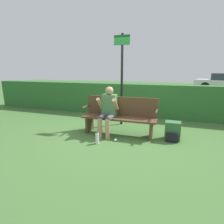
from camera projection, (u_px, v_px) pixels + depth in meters
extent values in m
plane|color=#426B33|center=(119.00, 134.00, 4.56)|extent=(40.00, 40.00, 0.00)
cube|color=#2D662D|center=(135.00, 100.00, 6.36)|extent=(12.00, 0.52, 1.14)
cube|color=#513823|center=(119.00, 118.00, 4.45)|extent=(1.89, 0.45, 0.05)
cube|color=#513823|center=(121.00, 106.00, 4.58)|extent=(1.89, 0.04, 0.50)
cube|color=#513823|center=(90.00, 124.00, 4.76)|extent=(0.06, 0.41, 0.41)
cube|color=#513823|center=(151.00, 130.00, 4.26)|extent=(0.06, 0.41, 0.41)
cylinder|color=#513823|center=(86.00, 106.00, 4.67)|extent=(0.05, 0.41, 0.05)
cylinder|color=#513823|center=(156.00, 112.00, 4.12)|extent=(0.05, 0.41, 0.05)
cube|color=#4C7F4C|center=(109.00, 105.00, 4.50)|extent=(0.36, 0.22, 0.57)
sphere|color=tan|center=(109.00, 91.00, 4.41)|extent=(0.21, 0.21, 0.21)
cylinder|color=#4C4C51|center=(103.00, 117.00, 4.39)|extent=(0.13, 0.44, 0.13)
cylinder|color=#4C4C51|center=(110.00, 117.00, 4.33)|extent=(0.13, 0.44, 0.13)
cylinder|color=tan|center=(100.00, 129.00, 4.25)|extent=(0.11, 0.11, 0.49)
cylinder|color=tan|center=(108.00, 129.00, 4.19)|extent=(0.11, 0.11, 0.49)
cylinder|color=tan|center=(100.00, 104.00, 4.42)|extent=(0.09, 0.34, 0.34)
cylinder|color=tan|center=(115.00, 105.00, 4.30)|extent=(0.09, 0.34, 0.34)
cube|color=#336638|center=(172.00, 131.00, 4.17)|extent=(0.35, 0.25, 0.44)
cube|color=black|center=(172.00, 138.00, 4.04)|extent=(0.27, 0.09, 0.20)
cylinder|color=white|center=(97.00, 139.00, 3.95)|extent=(0.08, 0.08, 0.24)
cylinder|color=#2D66B2|center=(97.00, 133.00, 3.92)|extent=(0.04, 0.04, 0.02)
cylinder|color=black|center=(122.00, 81.00, 5.10)|extent=(0.07, 0.07, 2.61)
cube|color=#196626|center=(122.00, 40.00, 4.79)|extent=(0.45, 0.02, 0.26)
cylinder|color=black|center=(209.00, 85.00, 14.92)|extent=(0.69, 0.40, 0.67)
cylinder|color=black|center=(205.00, 87.00, 13.61)|extent=(0.69, 0.40, 0.67)
sphere|color=silver|center=(115.00, 140.00, 4.10)|extent=(0.06, 0.06, 0.06)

